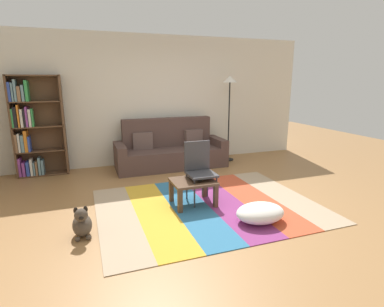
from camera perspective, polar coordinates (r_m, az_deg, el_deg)
name	(u,v)px	position (r m, az deg, el deg)	size (l,w,h in m)	color
ground_plane	(201,202)	(4.62, 1.73, -9.10)	(14.00, 14.00, 0.00)	#9E7042
back_wall	(158,100)	(6.71, -6.36, 9.87)	(6.80, 0.10, 2.70)	silver
rug	(208,206)	(4.49, 3.00, -9.72)	(3.10, 2.39, 0.01)	tan
couch	(170,151)	(6.38, -4.09, 0.50)	(2.26, 0.80, 1.00)	#4C3833
bookshelf	(32,129)	(6.39, -27.80, 4.12)	(0.90, 0.28, 1.88)	brown
coffee_table	(193,185)	(4.43, 0.18, -5.93)	(0.61, 0.51, 0.36)	#513826
pouf	(260,213)	(4.06, 12.67, -10.80)	(0.64, 0.48, 0.23)	white
dog	(82,224)	(3.84, -19.92, -12.24)	(0.22, 0.35, 0.40)	#473D33
standing_lamp	(230,90)	(6.77, 7.08, 11.67)	(0.32, 0.32, 1.87)	black
tv_remote	(200,179)	(4.45, 1.50, -4.72)	(0.04, 0.15, 0.02)	black
folding_chair	(199,166)	(4.51, 1.37, -2.43)	(0.40, 0.40, 0.90)	#38383D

